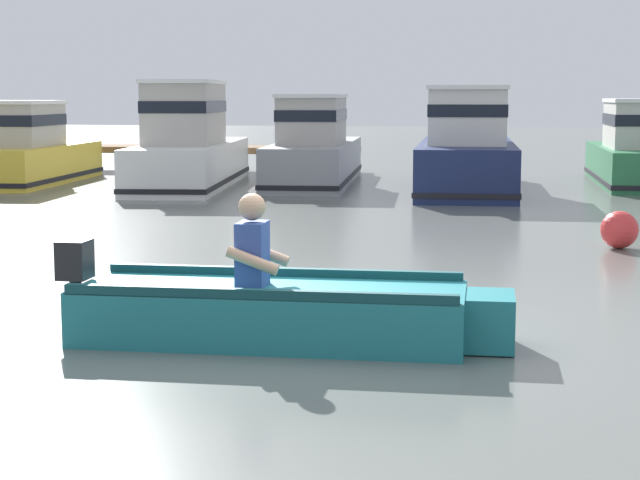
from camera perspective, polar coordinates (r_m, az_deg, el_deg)
The scene contains 9 objects.
ground_plane at distance 9.23m, azimuth -0.52°, elevation -4.51°, with size 120.00×120.00×0.00m, color slate.
wooden_dock at distance 29.15m, azimuth -13.74°, elevation 4.81°, with size 15.85×1.57×1.23m.
rowboat_with_person at distance 8.56m, azimuth -2.18°, elevation -3.78°, with size 3.71×1.14×1.19m.
moored_boat_yellow at distance 24.85m, azimuth -15.73°, elevation 4.53°, with size 2.30×5.28×1.85m.
moored_boat_white at distance 23.20m, azimuth -7.05°, elevation 4.93°, with size 2.34×6.77×2.29m.
moored_boat_grey at distance 23.89m, azimuth -0.30°, elevation 4.83°, with size 1.93×6.72×1.99m.
moored_boat_navy at distance 22.26m, azimuth 7.88°, elevation 4.70°, with size 2.01×6.67×2.16m.
moored_boat_green at distance 24.58m, azimuth 16.46°, elevation 4.50°, with size 1.61×5.85×1.90m.
mooring_buoy at distance 14.23m, azimuth 15.77°, elevation 0.53°, with size 0.49×0.49×0.49m, color red.
Camera 1 is at (1.38, -8.91, 1.96)m, focal length 59.65 mm.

